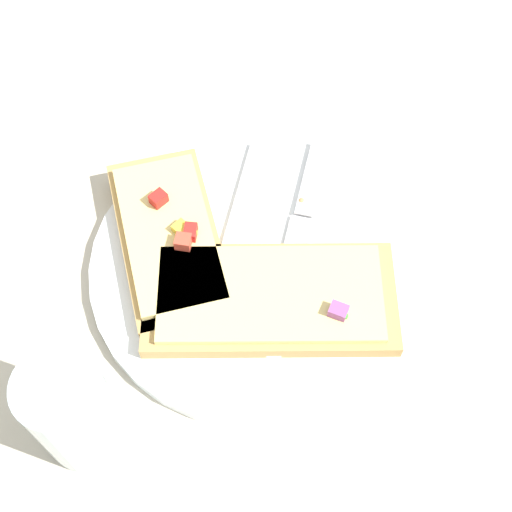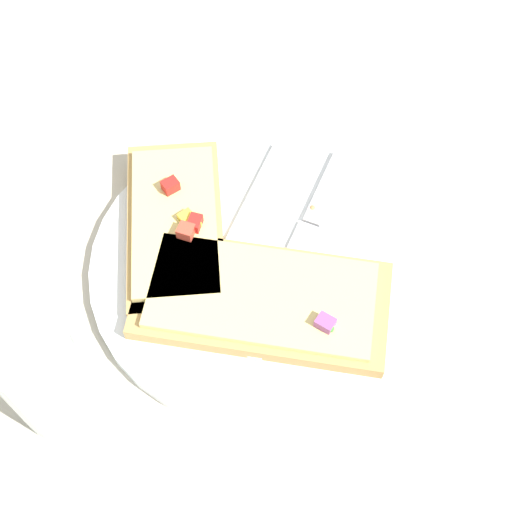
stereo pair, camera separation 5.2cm
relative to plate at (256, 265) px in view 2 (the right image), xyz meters
The scene contains 8 objects.
ground_plane 0.01m from the plate, ahead, with size 4.00×4.00×0.00m, color #BCB29E.
plate is the anchor object (origin of this frame).
fork 0.03m from the plate, 19.01° to the left, with size 0.12×0.20×0.01m.
knife 0.05m from the plate, 95.99° to the right, with size 0.12×0.20×0.01m.
pizza_slice_main 0.04m from the plate, 148.52° to the left, with size 0.22×0.21×0.03m.
pizza_slice_corner 0.08m from the plate, 27.10° to the left, with size 0.19×0.16×0.03m.
crumb_scatter 0.05m from the plate, ahead, with size 0.07×0.12×0.01m.
drinking_glass 0.20m from the plate, 88.79° to the left, with size 0.06×0.06×0.11m.
Camera 2 is at (-0.24, 0.19, 0.55)m, focal length 50.00 mm.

